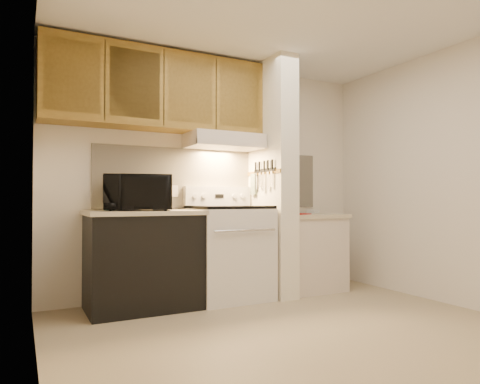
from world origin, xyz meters
TOP-DOWN VIEW (x-y plane):
  - floor at (0.00, 0.00)m, footprint 3.60×3.60m
  - ceiling at (0.00, 0.00)m, footprint 3.60×3.60m
  - wall_back at (0.00, 1.50)m, footprint 3.60×2.50m
  - wall_left at (-1.80, 0.00)m, footprint 0.02×3.00m
  - wall_right at (1.80, 0.00)m, footprint 0.02×3.00m
  - backsplash at (0.00, 1.49)m, footprint 2.60×0.02m
  - range_body at (0.00, 1.16)m, footprint 0.76×0.65m
  - oven_window at (0.00, 0.84)m, footprint 0.50×0.01m
  - oven_handle at (0.00, 0.80)m, footprint 0.65×0.02m
  - cooktop at (0.00, 1.16)m, footprint 0.74×0.64m
  - range_backguard at (0.00, 1.44)m, footprint 0.76×0.08m
  - range_display at (0.00, 1.40)m, footprint 0.10×0.01m
  - range_knob_left_outer at (-0.28, 1.40)m, footprint 0.05×0.02m
  - range_knob_left_inner at (-0.18, 1.40)m, footprint 0.05×0.02m
  - range_knob_right_inner at (0.18, 1.40)m, footprint 0.05×0.02m
  - range_knob_right_outer at (0.28, 1.40)m, footprint 0.05×0.02m
  - dishwasher_front at (-0.88, 1.17)m, footprint 1.00×0.63m
  - left_countertop at (-0.88, 1.17)m, footprint 1.04×0.67m
  - spoon_rest at (-0.97, 1.36)m, footprint 0.22×0.12m
  - teal_jar at (-1.16, 1.39)m, footprint 0.10×0.10m
  - outlet at (-0.48, 1.48)m, footprint 0.08×0.01m
  - microwave at (-0.93, 1.15)m, footprint 0.68×0.55m
  - partition_pillar at (0.51, 1.15)m, footprint 0.22×0.70m
  - pillar_trim at (0.39, 1.15)m, footprint 0.01×0.70m
  - knife_strip at (0.39, 1.10)m, footprint 0.02×0.42m
  - knife_blade_a at (0.38, 0.94)m, footprint 0.01×0.03m
  - knife_handle_a at (0.38, 0.93)m, footprint 0.02×0.02m
  - knife_blade_b at (0.38, 1.02)m, footprint 0.01×0.04m
  - knife_handle_b at (0.38, 1.01)m, footprint 0.02×0.02m
  - knife_blade_c at (0.38, 1.11)m, footprint 0.01×0.04m
  - knife_handle_c at (0.38, 1.09)m, footprint 0.02×0.02m
  - knife_blade_d at (0.38, 1.18)m, footprint 0.01×0.04m
  - knife_handle_d at (0.38, 1.19)m, footprint 0.02×0.02m
  - knife_blade_e at (0.38, 1.26)m, footprint 0.01×0.04m
  - knife_handle_e at (0.38, 1.27)m, footprint 0.02×0.02m
  - oven_mitt at (0.38, 1.32)m, footprint 0.03×0.09m
  - right_cab_base at (0.97, 1.15)m, footprint 0.70×0.60m
  - right_countertop at (0.97, 1.15)m, footprint 0.74×0.64m
  - red_folder at (0.79, 1.13)m, footprint 0.29×0.34m
  - white_box at (1.19, 1.33)m, footprint 0.18×0.15m
  - range_hood at (0.00, 1.28)m, footprint 0.78×0.44m
  - hood_lip at (0.00, 1.07)m, footprint 0.78×0.04m
  - upper_cabinets at (-0.69, 1.32)m, footprint 2.18×0.33m
  - cab_door_a at (-1.51, 1.17)m, footprint 0.46×0.01m
  - cab_gap_a at (-1.23, 1.16)m, footprint 0.01×0.01m
  - cab_door_b at (-0.96, 1.17)m, footprint 0.46×0.01m
  - cab_gap_b at (-0.69, 1.16)m, footprint 0.01×0.01m
  - cab_door_c at (-0.42, 1.17)m, footprint 0.46×0.01m
  - cab_gap_c at (-0.14, 1.16)m, footprint 0.01×0.01m
  - cab_door_d at (0.13, 1.17)m, footprint 0.46×0.01m

SIDE VIEW (x-z plane):
  - floor at x=0.00m, z-range 0.00..0.00m
  - right_cab_base at x=0.97m, z-range 0.00..0.81m
  - dishwasher_front at x=-0.88m, z-range 0.00..0.87m
  - range_body at x=0.00m, z-range 0.00..0.92m
  - oven_window at x=0.00m, z-range 0.35..0.65m
  - oven_handle at x=0.00m, z-range 0.71..0.73m
  - right_countertop at x=0.97m, z-range 0.81..0.85m
  - red_folder at x=0.79m, z-range 0.85..0.86m
  - white_box at x=1.19m, z-range 0.85..0.89m
  - left_countertop at x=-0.88m, z-range 0.87..0.91m
  - spoon_rest at x=-0.97m, z-range 0.91..0.92m
  - cooktop at x=0.00m, z-range 0.92..0.95m
  - teal_jar at x=-1.16m, z-range 0.91..1.01m
  - range_backguard at x=0.00m, z-range 0.95..1.15m
  - range_display at x=0.00m, z-range 1.03..1.07m
  - range_knob_left_outer at x=-0.28m, z-range 1.03..1.07m
  - range_knob_left_inner at x=-0.18m, z-range 1.03..1.07m
  - range_knob_right_inner at x=0.18m, z-range 1.03..1.07m
  - range_knob_right_outer at x=0.28m, z-range 1.03..1.07m
  - microwave at x=-0.93m, z-range 0.91..1.24m
  - outlet at x=-0.48m, z-range 1.04..1.16m
  - oven_mitt at x=0.38m, z-range 1.07..1.29m
  - knife_blade_c at x=0.38m, z-range 1.10..1.30m
  - knife_blade_b at x=0.38m, z-range 1.12..1.30m
  - knife_blade_e at x=0.38m, z-range 1.12..1.30m
  - knife_blade_a at x=0.38m, z-range 1.14..1.30m
  - knife_blade_d at x=0.38m, z-range 1.14..1.30m
  - backsplash at x=0.00m, z-range 0.92..1.55m
  - wall_back at x=0.00m, z-range 1.24..1.26m
  - wall_left at x=-1.80m, z-range 0.00..2.50m
  - wall_right at x=1.80m, z-range 0.00..2.50m
  - partition_pillar at x=0.51m, z-range 0.00..2.50m
  - pillar_trim at x=0.39m, z-range 1.28..1.32m
  - knife_strip at x=0.39m, z-range 1.30..1.34m
  - knife_handle_a at x=0.38m, z-range 1.32..1.42m
  - knife_handle_b at x=0.38m, z-range 1.32..1.42m
  - knife_handle_c at x=0.38m, z-range 1.32..1.42m
  - knife_handle_d at x=0.38m, z-range 1.32..1.42m
  - knife_handle_e at x=0.38m, z-range 1.32..1.42m
  - hood_lip at x=0.00m, z-range 1.55..1.61m
  - range_hood at x=0.00m, z-range 1.55..1.70m
  - upper_cabinets at x=-0.69m, z-range 1.70..2.47m
  - cab_door_a at x=-1.51m, z-range 1.77..2.40m
  - cab_gap_a at x=-1.23m, z-range 1.72..2.45m
  - cab_door_b at x=-0.96m, z-range 1.77..2.40m
  - cab_gap_b at x=-0.69m, z-range 1.72..2.45m
  - cab_door_c at x=-0.42m, z-range 1.77..2.40m
  - cab_gap_c at x=-0.14m, z-range 1.72..2.45m
  - cab_door_d at x=0.13m, z-range 1.77..2.40m
  - ceiling at x=0.00m, z-range 2.50..2.50m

